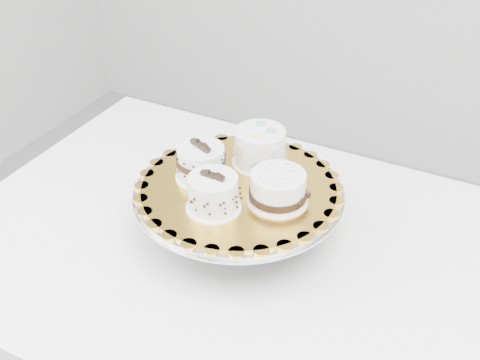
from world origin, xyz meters
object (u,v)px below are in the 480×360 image
at_px(cake_banded, 201,164).
at_px(cake_ribbon, 278,189).
at_px(cake_swirl, 213,194).
at_px(cake_stand, 239,203).
at_px(cake_board, 239,187).
at_px(cake_dots, 260,147).
at_px(table, 258,276).

relative_size(cake_banded, cake_ribbon, 0.99).
bearing_deg(cake_swirl, cake_stand, 85.57).
relative_size(cake_stand, cake_swirl, 4.00).
distance_m(cake_stand, cake_ribbon, 0.11).
relative_size(cake_board, cake_dots, 2.81).
xyz_separation_m(cake_board, cake_dots, (0.00, 0.09, 0.04)).
bearing_deg(cake_dots, cake_banded, -153.27).
bearing_deg(cake_board, cake_swirl, -96.96).
height_order(cake_board, cake_dots, cake_dots).
relative_size(cake_dots, cake_ribbon, 1.11).
bearing_deg(cake_dots, cake_ribbon, -74.27).
bearing_deg(cake_ribbon, cake_banded, -172.39).
xyz_separation_m(table, cake_ribbon, (0.03, 0.01, 0.22)).
distance_m(cake_board, cake_dots, 0.10).
height_order(cake_board, cake_banded, cake_banded).
height_order(table, cake_board, cake_board).
relative_size(cake_board, cake_ribbon, 3.12).
height_order(cake_board, cake_swirl, cake_swirl).
relative_size(cake_stand, cake_board, 1.09).
xyz_separation_m(cake_stand, cake_dots, (0.00, 0.09, 0.08)).
xyz_separation_m(cake_dots, cake_ribbon, (0.09, -0.10, -0.01)).
relative_size(table, cake_stand, 3.07).
relative_size(cake_board, cake_swirl, 3.68).
bearing_deg(cake_banded, cake_ribbon, 21.04).
bearing_deg(cake_stand, cake_ribbon, -6.23).
bearing_deg(cake_board, cake_ribbon, -6.23).
height_order(table, cake_stand, cake_stand).
bearing_deg(table, cake_swirl, -138.92).
relative_size(cake_stand, cake_dots, 3.05).
bearing_deg(cake_stand, cake_dots, 89.77).
bearing_deg(cake_board, table, -22.57).
xyz_separation_m(cake_stand, cake_banded, (-0.08, -0.00, 0.07)).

